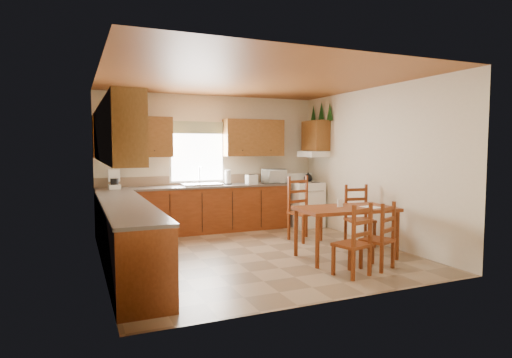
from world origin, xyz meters
name	(u,v)px	position (x,y,z in m)	size (l,w,h in m)	color
floor	(255,253)	(0.00, 0.00, 0.00)	(4.50, 4.50, 0.00)	#8F7555
ceiling	(255,79)	(0.00, 0.00, 2.70)	(4.50, 4.50, 0.00)	brown
wall_left	(100,171)	(-2.25, 0.00, 1.35)	(4.50, 4.50, 0.00)	beige
wall_right	(373,165)	(2.25, 0.00, 1.35)	(4.50, 4.50, 0.00)	beige
wall_back	(211,163)	(0.00, 2.25, 1.35)	(4.50, 4.50, 0.00)	beige
wall_front	(337,178)	(0.00, -2.25, 1.35)	(4.50, 4.50, 0.00)	beige
lower_cab_back	(198,210)	(-0.38, 1.95, 0.44)	(3.75, 0.60, 0.88)	maroon
lower_cab_left	(127,238)	(-1.95, -0.15, 0.44)	(0.60, 3.60, 0.88)	maroon
counter_back	(198,187)	(-0.38, 1.95, 0.90)	(3.75, 0.63, 0.04)	brown
counter_left	(126,205)	(-1.95, -0.15, 0.90)	(0.63, 3.60, 0.04)	brown
backsplash	(194,180)	(-0.38, 2.24, 1.01)	(3.75, 0.01, 0.18)	#856C52
upper_cab_back_left	(133,137)	(-1.55, 2.08, 1.85)	(1.41, 0.33, 0.75)	brown
upper_cab_back_right	(254,138)	(0.86, 2.08, 1.85)	(1.25, 0.33, 0.75)	brown
upper_cab_left	(113,133)	(-2.08, -0.15, 1.85)	(0.33, 3.60, 0.75)	brown
upper_cab_stove	(316,136)	(2.08, 1.65, 1.90)	(0.33, 0.62, 0.62)	brown
range_hood	(313,154)	(2.03, 1.65, 1.52)	(0.44, 0.62, 0.12)	white
window_frame	(197,153)	(-0.30, 2.22, 1.55)	(1.13, 0.02, 1.18)	white
window_pane	(197,153)	(-0.30, 2.21, 1.55)	(1.05, 0.01, 1.10)	white
window_valance	(198,128)	(-0.30, 2.19, 2.05)	(1.19, 0.01, 0.24)	#4A6B3B
sink_basin	(201,184)	(-0.30, 1.95, 0.94)	(0.75, 0.45, 0.04)	silver
pine_decal_a	(330,112)	(2.21, 1.33, 2.38)	(0.22, 0.22, 0.36)	#133F13
pine_decal_b	(321,111)	(2.21, 1.65, 2.42)	(0.22, 0.22, 0.36)	#133F13
pine_decal_c	(313,114)	(2.21, 1.97, 2.38)	(0.22, 0.22, 0.36)	#133F13
stove	(305,205)	(1.88, 1.71, 0.46)	(0.61, 0.63, 0.91)	white
coffeemaker	(114,180)	(-1.92, 1.91, 1.09)	(0.20, 0.24, 0.34)	white
paper_towel	(228,177)	(0.26, 1.99, 1.06)	(0.12, 0.12, 0.29)	white
toaster	(251,179)	(0.74, 1.91, 1.01)	(0.22, 0.14, 0.18)	white
microwave	(274,176)	(1.24, 1.90, 1.06)	(0.48, 0.34, 0.29)	white
dining_table	(346,233)	(1.16, -0.77, 0.39)	(1.44, 0.82, 0.77)	maroon
chair_near_left	(352,240)	(0.72, -1.54, 0.47)	(0.40, 0.38, 0.95)	maroon
chair_near_right	(377,235)	(1.23, -1.41, 0.46)	(0.39, 0.37, 0.92)	maroon
chair_far_left	(305,209)	(1.20, 0.53, 0.57)	(0.48, 0.45, 1.13)	maroon
chair_far_right	(360,216)	(1.84, -0.21, 0.51)	(0.43, 0.41, 1.02)	maroon
table_paper	(371,207)	(1.51, -0.91, 0.77)	(0.22, 0.29, 0.00)	white
table_card	(340,203)	(1.09, -0.71, 0.83)	(0.09, 0.02, 0.12)	white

